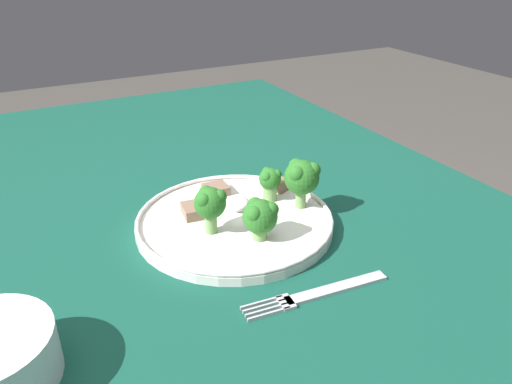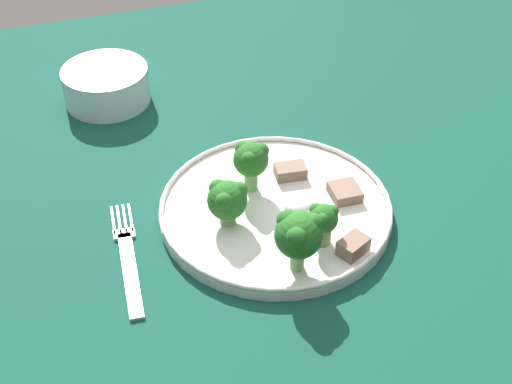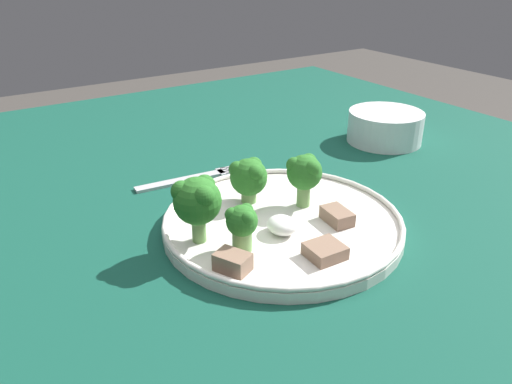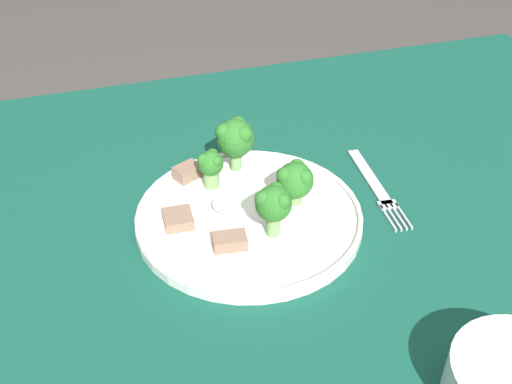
% 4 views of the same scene
% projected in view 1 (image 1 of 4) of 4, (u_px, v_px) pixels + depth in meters
% --- Properties ---
extents(table, '(1.37, 1.01, 0.78)m').
position_uv_depth(table, '(178.00, 292.00, 0.71)').
color(table, '#114738').
rests_on(table, ground_plane).
extents(dinner_plate, '(0.27, 0.27, 0.02)m').
position_uv_depth(dinner_plate, '(235.00, 221.00, 0.69)').
color(dinner_plate, white).
rests_on(dinner_plate, table).
extents(fork, '(0.03, 0.18, 0.00)m').
position_uv_depth(fork, '(318.00, 293.00, 0.56)').
color(fork, '#B2B2B7').
rests_on(fork, table).
extents(broccoli_floret_near_rim_left, '(0.03, 0.03, 0.05)m').
position_uv_depth(broccoli_floret_near_rim_left, '(270.00, 181.00, 0.72)').
color(broccoli_floret_near_rim_left, '#709E56').
rests_on(broccoli_floret_near_rim_left, dinner_plate).
extents(broccoli_floret_center_left, '(0.05, 0.05, 0.06)m').
position_uv_depth(broccoli_floret_center_left, '(260.00, 216.00, 0.63)').
color(broccoli_floret_center_left, '#709E56').
rests_on(broccoli_floret_center_left, dinner_plate).
extents(broccoli_floret_back_left, '(0.04, 0.04, 0.06)m').
position_uv_depth(broccoli_floret_back_left, '(210.00, 203.00, 0.64)').
color(broccoli_floret_back_left, '#709E56').
rests_on(broccoli_floret_back_left, dinner_plate).
extents(broccoli_floret_front_left, '(0.05, 0.05, 0.07)m').
position_uv_depth(broccoli_floret_front_left, '(302.00, 177.00, 0.70)').
color(broccoli_floret_front_left, '#709E56').
rests_on(broccoli_floret_front_left, dinner_plate).
extents(meat_slice_front_slice, '(0.03, 0.04, 0.01)m').
position_uv_depth(meat_slice_front_slice, '(216.00, 189.00, 0.75)').
color(meat_slice_front_slice, '#846651').
rests_on(meat_slice_front_slice, dinner_plate).
extents(meat_slice_middle_slice, '(0.04, 0.03, 0.02)m').
position_uv_depth(meat_slice_middle_slice, '(277.00, 184.00, 0.77)').
color(meat_slice_middle_slice, '#846651').
rests_on(meat_slice_middle_slice, dinner_plate).
extents(meat_slice_rear_slice, '(0.04, 0.03, 0.02)m').
position_uv_depth(meat_slice_rear_slice, '(192.00, 211.00, 0.69)').
color(meat_slice_rear_slice, '#846651').
rests_on(meat_slice_rear_slice, dinner_plate).
extents(sauce_dollop, '(0.03, 0.03, 0.02)m').
position_uv_depth(sauce_dollop, '(239.00, 203.00, 0.71)').
color(sauce_dollop, white).
rests_on(sauce_dollop, dinner_plate).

